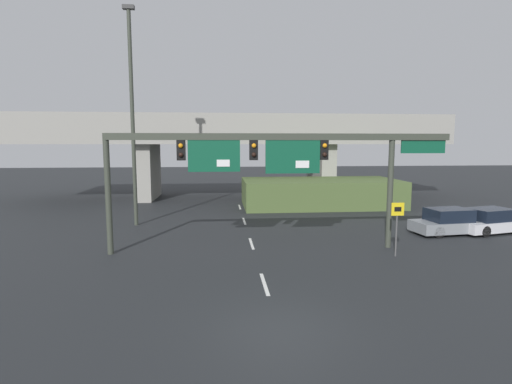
% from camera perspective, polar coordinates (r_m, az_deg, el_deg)
% --- Properties ---
extents(ground_plane, '(160.00, 160.00, 0.00)m').
position_cam_1_polar(ground_plane, '(12.05, 3.25, -18.80)').
color(ground_plane, black).
extents(lane_markings, '(0.14, 20.72, 0.01)m').
position_cam_1_polar(lane_markings, '(24.12, -1.24, -5.58)').
color(lane_markings, silver).
rests_on(lane_markings, ground).
extents(signal_gantry, '(16.68, 0.44, 5.71)m').
position_cam_1_polar(signal_gantry, '(19.21, 2.37, 5.24)').
color(signal_gantry, '#383D33').
rests_on(signal_gantry, ground).
extents(speed_limit_sign, '(0.60, 0.11, 2.58)m').
position_cam_1_polar(speed_limit_sign, '(19.58, 19.50, -3.91)').
color(speed_limit_sign, '#4C4C4C').
rests_on(speed_limit_sign, ground).
extents(highway_light_pole_near, '(0.70, 0.36, 13.55)m').
position_cam_1_polar(highway_light_pole_near, '(26.51, -17.26, 10.78)').
color(highway_light_pole_near, '#383D33').
rests_on(highway_light_pole_near, ground).
extents(overpass_bridge, '(39.49, 7.87, 7.86)m').
position_cam_1_polar(overpass_bridge, '(38.81, -2.85, 7.50)').
color(overpass_bridge, gray).
rests_on(overpass_bridge, ground).
extents(grass_embankment, '(12.87, 6.34, 2.23)m').
position_cam_1_polar(grass_embankment, '(33.99, 9.14, -0.10)').
color(grass_embankment, '#4C6033').
rests_on(grass_embankment, ground).
extents(parked_sedan_near_right, '(4.62, 2.32, 1.49)m').
position_cam_1_polar(parked_sedan_near_right, '(25.86, 25.98, -3.90)').
color(parked_sedan_near_right, gray).
rests_on(parked_sedan_near_right, ground).
extents(parked_sedan_mid_right, '(4.91, 2.87, 1.44)m').
position_cam_1_polar(parked_sedan_mid_right, '(27.42, 30.58, -3.62)').
color(parked_sedan_mid_right, silver).
rests_on(parked_sedan_mid_right, ground).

